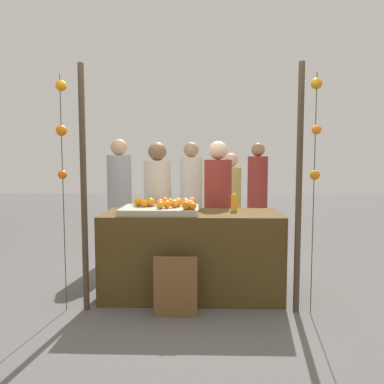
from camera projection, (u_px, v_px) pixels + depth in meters
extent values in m
plane|color=#565451|center=(192.00, 295.00, 3.87)|extent=(24.00, 24.00, 0.00)
cube|color=#4C3819|center=(192.00, 254.00, 3.84)|extent=(1.82, 0.74, 0.88)
cube|color=#B2AD99|center=(160.00, 210.00, 3.77)|extent=(0.78, 0.57, 0.06)
sphere|color=orange|center=(161.00, 203.00, 3.76)|extent=(0.08, 0.08, 0.08)
sphere|color=orange|center=(151.00, 202.00, 3.82)|extent=(0.09, 0.09, 0.09)
sphere|color=orange|center=(149.00, 202.00, 3.89)|extent=(0.08, 0.08, 0.08)
sphere|color=orange|center=(190.00, 204.00, 3.63)|extent=(0.09, 0.09, 0.09)
sphere|color=orange|center=(138.00, 202.00, 3.83)|extent=(0.09, 0.09, 0.09)
sphere|color=orange|center=(174.00, 204.00, 3.72)|extent=(0.08, 0.08, 0.08)
sphere|color=orange|center=(144.00, 203.00, 3.78)|extent=(0.08, 0.08, 0.08)
sphere|color=orange|center=(170.00, 202.00, 3.92)|extent=(0.07, 0.07, 0.07)
sphere|color=orange|center=(186.00, 205.00, 3.56)|extent=(0.09, 0.09, 0.09)
sphere|color=orange|center=(178.00, 202.00, 3.81)|extent=(0.09, 0.09, 0.09)
sphere|color=orange|center=(191.00, 204.00, 3.70)|extent=(0.08, 0.08, 0.08)
sphere|color=orange|center=(167.00, 204.00, 3.68)|extent=(0.08, 0.08, 0.08)
sphere|color=orange|center=(165.00, 201.00, 4.00)|extent=(0.08, 0.08, 0.08)
sphere|color=orange|center=(193.00, 206.00, 3.55)|extent=(0.07, 0.07, 0.07)
sphere|color=orange|center=(186.00, 203.00, 3.83)|extent=(0.07, 0.07, 0.07)
sphere|color=orange|center=(185.00, 201.00, 3.94)|extent=(0.08, 0.08, 0.08)
sphere|color=orange|center=(160.00, 205.00, 3.62)|extent=(0.07, 0.07, 0.07)
sphere|color=orange|center=(192.00, 201.00, 3.91)|extent=(0.09, 0.09, 0.09)
cylinder|color=orange|center=(234.00, 203.00, 3.89)|extent=(0.07, 0.07, 0.17)
cylinder|color=yellow|center=(234.00, 194.00, 3.89)|extent=(0.04, 0.04, 0.02)
cube|color=brown|center=(175.00, 288.00, 3.29)|extent=(0.39, 0.01, 0.57)
cube|color=black|center=(175.00, 287.00, 3.31)|extent=(0.37, 0.02, 0.54)
cylinder|color=beige|center=(158.00, 219.00, 4.42)|extent=(0.33, 0.33, 1.41)
sphere|color=brown|center=(157.00, 151.00, 4.35)|extent=(0.22, 0.22, 0.22)
cylinder|color=maroon|center=(218.00, 219.00, 4.44)|extent=(0.33, 0.33, 1.42)
sphere|color=beige|center=(218.00, 150.00, 4.37)|extent=(0.22, 0.22, 0.22)
cylinder|color=tan|center=(230.00, 212.00, 5.36)|extent=(0.30, 0.30, 1.32)
sphere|color=tan|center=(231.00, 160.00, 5.30)|extent=(0.21, 0.21, 0.21)
cylinder|color=beige|center=(191.00, 206.00, 5.50)|extent=(0.34, 0.34, 1.46)
sphere|color=#A87A59|center=(191.00, 150.00, 5.43)|extent=(0.23, 0.23, 0.23)
cylinder|color=#99999E|center=(120.00, 207.00, 5.26)|extent=(0.34, 0.34, 1.49)
sphere|color=tan|center=(119.00, 147.00, 5.19)|extent=(0.23, 0.23, 0.23)
cylinder|color=maroon|center=(257.00, 200.00, 6.33)|extent=(0.34, 0.34, 1.48)
sphere|color=#A87A59|center=(258.00, 150.00, 6.26)|extent=(0.23, 0.23, 0.23)
cylinder|color=#473828|center=(84.00, 190.00, 3.39)|extent=(0.06, 0.06, 2.29)
cylinder|color=#473828|center=(299.00, 190.00, 3.34)|extent=(0.06, 0.06, 2.29)
cylinder|color=#2D4C23|center=(63.00, 195.00, 3.38)|extent=(0.01, 0.01, 2.18)
sphere|color=orange|center=(61.00, 86.00, 3.30)|extent=(0.10, 0.10, 0.10)
sphere|color=orange|center=(61.00, 131.00, 3.33)|extent=(0.10, 0.10, 0.10)
sphere|color=orange|center=(62.00, 175.00, 3.37)|extent=(0.08, 0.08, 0.08)
cylinder|color=#2D4C23|center=(314.00, 196.00, 3.29)|extent=(0.01, 0.01, 2.18)
sphere|color=orange|center=(317.00, 83.00, 3.21)|extent=(0.10, 0.10, 0.10)
sphere|color=orange|center=(317.00, 130.00, 3.24)|extent=(0.08, 0.08, 0.08)
sphere|color=orange|center=(315.00, 175.00, 3.28)|extent=(0.09, 0.09, 0.09)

